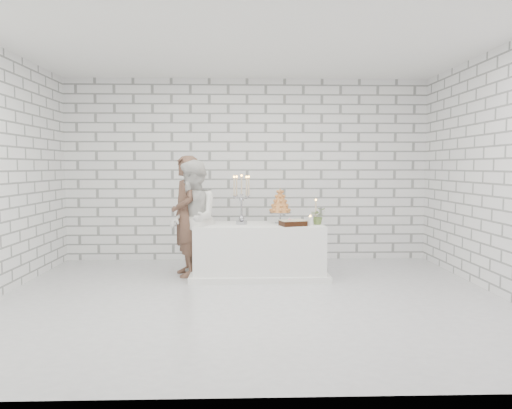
# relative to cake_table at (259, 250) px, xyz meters

# --- Properties ---
(ground) EXTENTS (6.00, 5.00, 0.01)m
(ground) POSITION_rel_cake_table_xyz_m (-0.15, -1.17, -0.38)
(ground) COLOR silver
(ground) RESTS_ON ground
(ceiling) EXTENTS (6.00, 5.00, 0.01)m
(ceiling) POSITION_rel_cake_table_xyz_m (-0.15, -1.17, 2.62)
(ceiling) COLOR white
(ceiling) RESTS_ON ground
(wall_back) EXTENTS (6.00, 0.01, 3.00)m
(wall_back) POSITION_rel_cake_table_xyz_m (-0.15, 1.33, 1.12)
(wall_back) COLOR white
(wall_back) RESTS_ON ground
(wall_front) EXTENTS (6.00, 0.01, 3.00)m
(wall_front) POSITION_rel_cake_table_xyz_m (-0.15, -3.67, 1.12)
(wall_front) COLOR white
(wall_front) RESTS_ON ground
(wall_right) EXTENTS (0.01, 5.00, 3.00)m
(wall_right) POSITION_rel_cake_table_xyz_m (2.85, -1.17, 1.12)
(wall_right) COLOR white
(wall_right) RESTS_ON ground
(cake_table) EXTENTS (1.80, 0.80, 0.75)m
(cake_table) POSITION_rel_cake_table_xyz_m (0.00, 0.00, 0.00)
(cake_table) COLOR white
(cake_table) RESTS_ON ground
(groom) EXTENTS (0.59, 0.72, 1.71)m
(groom) POSITION_rel_cake_table_xyz_m (-1.04, 0.12, 0.48)
(groom) COLOR brown
(groom) RESTS_ON ground
(bride) EXTENTS (0.80, 0.93, 1.65)m
(bride) POSITION_rel_cake_table_xyz_m (-0.92, -0.07, 0.45)
(bride) COLOR white
(bride) RESTS_ON ground
(candelabra) EXTENTS (0.33, 0.33, 0.70)m
(candelabra) POSITION_rel_cake_table_xyz_m (-0.24, -0.01, 0.72)
(candelabra) COLOR #9B9AA4
(candelabra) RESTS_ON cake_table
(croquembouche) EXTENTS (0.37, 0.37, 0.50)m
(croquembouche) POSITION_rel_cake_table_xyz_m (0.30, 0.10, 0.63)
(croquembouche) COLOR #A85D27
(croquembouche) RESTS_ON cake_table
(chocolate_cake) EXTENTS (0.39, 0.32, 0.08)m
(chocolate_cake) POSITION_rel_cake_table_xyz_m (0.46, -0.21, 0.42)
(chocolate_cake) COLOR black
(chocolate_cake) RESTS_ON cake_table
(pillar_candle) EXTENTS (0.10, 0.10, 0.12)m
(pillar_candle) POSITION_rel_cake_table_xyz_m (0.70, -0.17, 0.44)
(pillar_candle) COLOR white
(pillar_candle) RESTS_ON cake_table
(extra_taper) EXTENTS (0.07, 0.07, 0.32)m
(extra_taper) POSITION_rel_cake_table_xyz_m (0.82, 0.14, 0.54)
(extra_taper) COLOR beige
(extra_taper) RESTS_ON cake_table
(flowers) EXTENTS (0.22, 0.20, 0.24)m
(flowers) POSITION_rel_cake_table_xyz_m (0.83, -0.07, 0.49)
(flowers) COLOR #3A612D
(flowers) RESTS_ON cake_table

